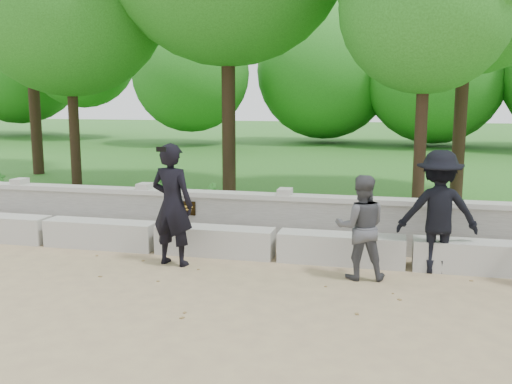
% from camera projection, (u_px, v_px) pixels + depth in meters
% --- Properties ---
extents(ground, '(80.00, 80.00, 0.00)m').
position_uv_depth(ground, '(99.00, 288.00, 7.53)').
color(ground, tan).
rests_on(ground, ground).
extents(lawn, '(40.00, 22.00, 0.25)m').
position_uv_depth(lawn, '(288.00, 162.00, 20.94)').
color(lawn, '#27571F').
rests_on(lawn, ground).
extents(concrete_bench, '(11.90, 0.45, 0.45)m').
position_uv_depth(concrete_bench, '(156.00, 237.00, 9.31)').
color(concrete_bench, beige).
rests_on(concrete_bench, ground).
extents(parapet_wall, '(12.50, 0.35, 0.90)m').
position_uv_depth(parapet_wall, '(172.00, 215.00, 9.95)').
color(parapet_wall, '#B9B6AF').
rests_on(parapet_wall, ground).
extents(man_main, '(0.74, 0.67, 1.83)m').
position_uv_depth(man_main, '(172.00, 205.00, 8.45)').
color(man_main, black).
rests_on(man_main, ground).
extents(visitor_left, '(0.78, 0.65, 1.45)m').
position_uv_depth(visitor_left, '(361.00, 227.00, 7.83)').
color(visitor_left, '#45454A').
rests_on(visitor_left, ground).
extents(visitor_mid, '(1.21, 0.78, 1.76)m').
position_uv_depth(visitor_mid, '(438.00, 212.00, 8.11)').
color(visitor_mid, black).
rests_on(visitor_mid, ground).
extents(shrub_a, '(0.33, 0.33, 0.53)m').
position_uv_depth(shrub_a, '(0.00, 184.00, 13.15)').
color(shrub_a, '#33832C').
rests_on(shrub_a, lawn).
extents(shrub_b, '(0.36, 0.42, 0.67)m').
position_uv_depth(shrub_b, '(208.00, 201.00, 10.53)').
color(shrub_b, '#33832C').
rests_on(shrub_b, lawn).
extents(shrub_c, '(0.65, 0.66, 0.56)m').
position_uv_depth(shrub_c, '(311.00, 210.00, 10.07)').
color(shrub_c, '#33832C').
rests_on(shrub_c, lawn).
extents(shrub_d, '(0.39, 0.41, 0.59)m').
position_uv_depth(shrub_d, '(163.00, 190.00, 12.07)').
color(shrub_d, '#33832C').
rests_on(shrub_d, lawn).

